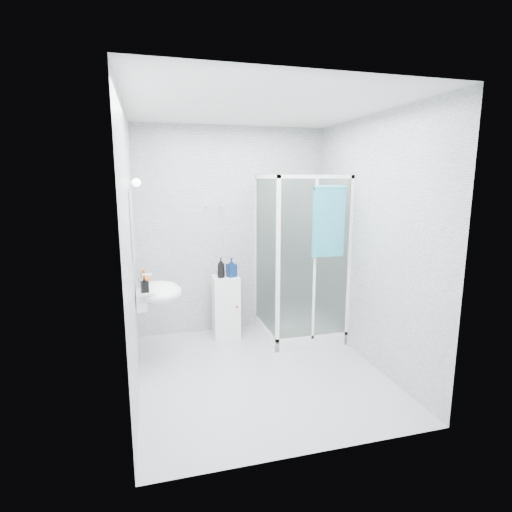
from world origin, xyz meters
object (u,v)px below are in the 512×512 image
object	(u,v)px
shampoo_bottle_b	(232,267)
soap_dispenser_orange	(144,277)
storage_cabinet	(226,306)
shampoo_bottle_a	(221,268)
wall_basin	(157,293)
hand_towel	(329,220)
shower_enclosure	(296,303)
soap_dispenser_black	(144,284)

from	to	relation	value
shampoo_bottle_b	soap_dispenser_orange	bearing A→B (deg)	-156.50
storage_cabinet	shampoo_bottle_b	distance (m)	0.51
shampoo_bottle_a	shampoo_bottle_b	bearing A→B (deg)	3.98
storage_cabinet	shampoo_bottle_b	world-z (taller)	shampoo_bottle_b
wall_basin	soap_dispenser_orange	xyz separation A→B (m)	(-0.12, 0.13, 0.15)
storage_cabinet	hand_towel	size ratio (longest dim) A/B	0.98
shower_enclosure	shampoo_bottle_a	xyz separation A→B (m)	(-0.88, 0.25, 0.45)
shower_enclosure	wall_basin	distance (m)	1.72
shampoo_bottle_b	shower_enclosure	bearing A→B (deg)	-19.27
shampoo_bottle_a	shampoo_bottle_b	xyz separation A→B (m)	(0.13, 0.01, -0.01)
hand_towel	shampoo_bottle_a	bearing A→B (deg)	149.20
hand_towel	soap_dispenser_black	world-z (taller)	hand_towel
shampoo_bottle_b	soap_dispenser_black	size ratio (longest dim) A/B	1.46
shower_enclosure	hand_towel	size ratio (longest dim) A/B	2.54
wall_basin	soap_dispenser_black	size ratio (longest dim) A/B	3.47
hand_towel	shampoo_bottle_b	distance (m)	1.33
wall_basin	soap_dispenser_orange	size ratio (longest dim) A/B	3.46
shampoo_bottle_a	soap_dispenser_orange	xyz separation A→B (m)	(-0.90, -0.44, 0.05)
shower_enclosure	soap_dispenser_orange	xyz separation A→B (m)	(-1.78, -0.19, 0.50)
shower_enclosure	storage_cabinet	distance (m)	0.87
shampoo_bottle_b	soap_dispenser_orange	size ratio (longest dim) A/B	1.46
wall_basin	soap_dispenser_orange	distance (m)	0.23
shampoo_bottle_b	storage_cabinet	bearing A→B (deg)	160.05
shampoo_bottle_b	soap_dispenser_black	xyz separation A→B (m)	(-1.03, -0.77, 0.05)
soap_dispenser_black	hand_towel	bearing A→B (deg)	3.02
storage_cabinet	wall_basin	bearing A→B (deg)	-142.33
wall_basin	shampoo_bottle_b	xyz separation A→B (m)	(0.91, 0.58, 0.09)
wall_basin	soap_dispenser_black	xyz separation A→B (m)	(-0.12, -0.19, 0.15)
wall_basin	hand_towel	bearing A→B (deg)	-2.60
wall_basin	shampoo_bottle_b	distance (m)	1.08
shampoo_bottle_a	shampoo_bottle_b	distance (m)	0.13
hand_towel	soap_dispenser_black	xyz separation A→B (m)	(-1.99, -0.10, -0.57)
soap_dispenser_black	storage_cabinet	bearing A→B (deg)	39.64
storage_cabinet	soap_dispenser_orange	distance (m)	1.21
wall_basin	shampoo_bottle_a	xyz separation A→B (m)	(0.78, 0.57, 0.10)
storage_cabinet	hand_towel	xyz separation A→B (m)	(1.03, -0.69, 1.13)
shampoo_bottle_b	soap_dispenser_orange	xyz separation A→B (m)	(-1.03, -0.45, 0.05)
shower_enclosure	shampoo_bottle_b	distance (m)	0.91
soap_dispenser_orange	wall_basin	bearing A→B (deg)	-46.16
shampoo_bottle_a	shower_enclosure	bearing A→B (deg)	-16.00
hand_towel	soap_dispenser_orange	world-z (taller)	hand_towel
wall_basin	shampoo_bottle_a	distance (m)	0.97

